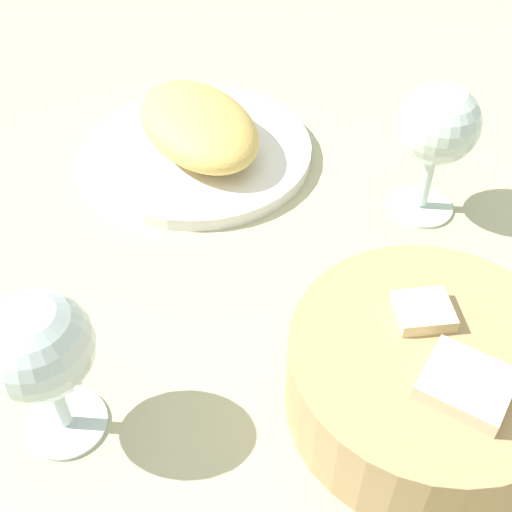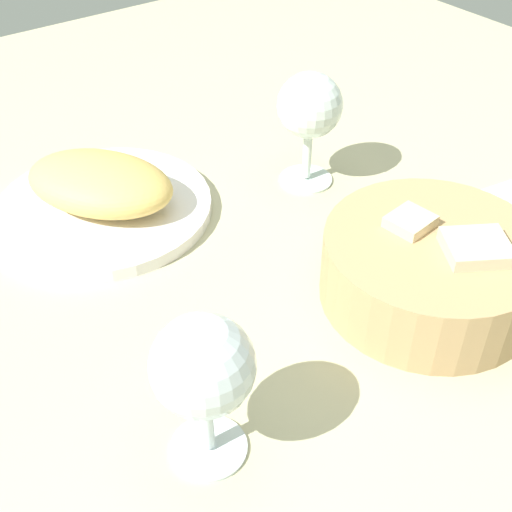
# 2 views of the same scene
# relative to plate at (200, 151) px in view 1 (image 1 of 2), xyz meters

# --- Properties ---
(ground_plane) EXTENTS (1.40, 1.40, 0.02)m
(ground_plane) POSITION_rel_plate_xyz_m (0.14, 0.11, -0.02)
(ground_plane) COLOR #B8B28B
(plate) EXTENTS (0.23, 0.23, 0.01)m
(plate) POSITION_rel_plate_xyz_m (0.00, 0.00, 0.00)
(plate) COLOR white
(plate) RESTS_ON ground_plane
(omelette) EXTENTS (0.19, 0.18, 0.05)m
(omelette) POSITION_rel_plate_xyz_m (0.00, 0.00, 0.03)
(omelette) COLOR #DFB75F
(omelette) RESTS_ON plate
(lettuce_garnish) EXTENTS (0.04, 0.04, 0.01)m
(lettuce_garnish) POSITION_rel_plate_xyz_m (-0.06, -0.01, 0.01)
(lettuce_garnish) COLOR #468538
(lettuce_garnish) RESTS_ON plate
(bread_basket) EXTENTS (0.20, 0.20, 0.08)m
(bread_basket) POSITION_rel_plate_xyz_m (0.30, 0.18, 0.03)
(bread_basket) COLOR tan
(bread_basket) RESTS_ON ground_plane
(wine_glass_near) EXTENTS (0.07, 0.07, 0.13)m
(wine_glass_near) POSITION_rel_plate_xyz_m (0.32, -0.07, 0.08)
(wine_glass_near) COLOR silver
(wine_glass_near) RESTS_ON ground_plane
(wine_glass_far) EXTENTS (0.07, 0.07, 0.13)m
(wine_glass_far) POSITION_rel_plate_xyz_m (0.08, 0.22, 0.08)
(wine_glass_far) COLOR silver
(wine_glass_far) RESTS_ON ground_plane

